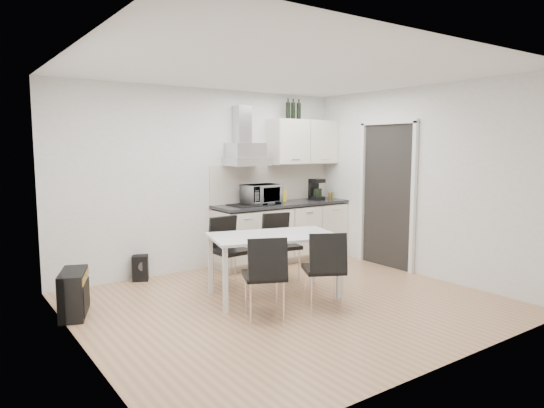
# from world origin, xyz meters

# --- Properties ---
(ground) EXTENTS (4.50, 4.50, 0.00)m
(ground) POSITION_xyz_m (0.00, 0.00, 0.00)
(ground) COLOR tan
(ground) RESTS_ON ground
(wall_back) EXTENTS (4.50, 0.10, 2.60)m
(wall_back) POSITION_xyz_m (0.00, 2.00, 1.30)
(wall_back) COLOR white
(wall_back) RESTS_ON ground
(wall_front) EXTENTS (4.50, 0.10, 2.60)m
(wall_front) POSITION_xyz_m (0.00, -2.00, 1.30)
(wall_front) COLOR white
(wall_front) RESTS_ON ground
(wall_left) EXTENTS (0.10, 4.00, 2.60)m
(wall_left) POSITION_xyz_m (-2.25, 0.00, 1.30)
(wall_left) COLOR white
(wall_left) RESTS_ON ground
(wall_right) EXTENTS (0.10, 4.00, 2.60)m
(wall_right) POSITION_xyz_m (2.25, 0.00, 1.30)
(wall_right) COLOR white
(wall_right) RESTS_ON ground
(ceiling) EXTENTS (4.50, 4.50, 0.00)m
(ceiling) POSITION_xyz_m (0.00, 0.00, 2.60)
(ceiling) COLOR white
(ceiling) RESTS_ON wall_back
(doorway) EXTENTS (0.08, 1.04, 2.10)m
(doorway) POSITION_xyz_m (2.21, 0.55, 1.05)
(doorway) COLOR white
(doorway) RESTS_ON ground
(kitchenette) EXTENTS (2.22, 0.64, 2.52)m
(kitchenette) POSITION_xyz_m (1.19, 1.73, 0.83)
(kitchenette) COLOR beige
(kitchenette) RESTS_ON ground
(dining_table) EXTENTS (1.63, 1.19, 0.75)m
(dining_table) POSITION_xyz_m (0.00, 0.31, 0.67)
(dining_table) COLOR white
(dining_table) RESTS_ON ground
(chair_far_left) EXTENTS (0.47, 0.52, 0.88)m
(chair_far_left) POSITION_xyz_m (-0.17, 1.00, 0.44)
(chair_far_left) COLOR black
(chair_far_left) RESTS_ON ground
(chair_far_right) EXTENTS (0.52, 0.57, 0.88)m
(chair_far_right) POSITION_xyz_m (0.53, 0.87, 0.44)
(chair_far_right) COLOR black
(chair_far_right) RESTS_ON ground
(chair_near_left) EXTENTS (0.60, 0.63, 0.88)m
(chair_near_left) POSITION_xyz_m (-0.49, -0.22, 0.44)
(chair_near_left) COLOR black
(chair_near_left) RESTS_ON ground
(chair_near_right) EXTENTS (0.62, 0.65, 0.88)m
(chair_near_right) POSITION_xyz_m (0.19, -0.37, 0.44)
(chair_near_right) COLOR black
(chair_near_right) RESTS_ON ground
(guitar_amp) EXTENTS (0.44, 0.63, 0.48)m
(guitar_amp) POSITION_xyz_m (-2.11, 0.98, 0.24)
(guitar_amp) COLOR black
(guitar_amp) RESTS_ON ground
(floor_speaker) EXTENTS (0.26, 0.25, 0.34)m
(floor_speaker) POSITION_xyz_m (-1.05, 1.90, 0.17)
(floor_speaker) COLOR black
(floor_speaker) RESTS_ON ground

